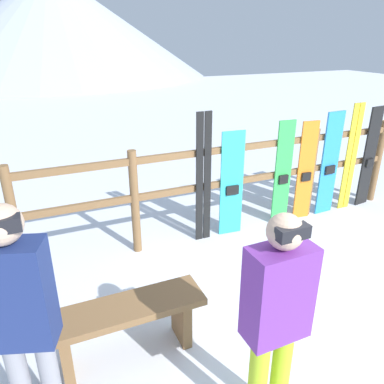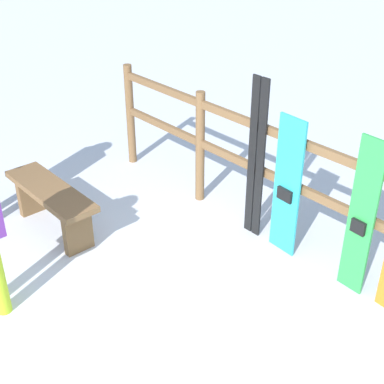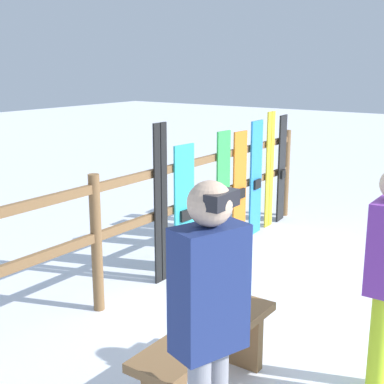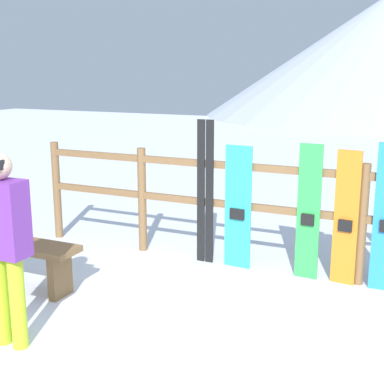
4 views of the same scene
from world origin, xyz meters
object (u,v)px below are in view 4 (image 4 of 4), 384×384
Objects in this scene: ski_pair_black at (205,193)px; person_purple at (4,236)px; bench at (21,255)px; snowboard_orange at (346,219)px; snowboard_cyan at (238,208)px; snowboard_green at (308,213)px.

person_purple is at bearing -105.22° from ski_pair_black.
snowboard_orange is (2.93, 1.49, 0.34)m from bench.
snowboard_cyan is at bearing -0.51° from ski_pair_black.
person_purple is 2.65m from snowboard_cyan.
snowboard_green is 1.03× the size of snowboard_orange.
snowboard_green is (1.83, 2.42, -0.20)m from person_purple.
snowboard_cyan is (1.77, 1.49, 0.32)m from bench.
snowboard_green is (2.55, 1.49, 0.36)m from bench.
ski_pair_black is (1.37, 1.49, 0.46)m from bench.
ski_pair_black is at bearing 179.83° from snowboard_green.
snowboard_cyan is (0.39, -0.00, -0.14)m from ski_pair_black.
snowboard_cyan is at bearing -180.00° from snowboard_green.
ski_pair_black reaches higher than snowboard_green.
bench is 0.92× the size of snowboard_cyan.
snowboard_cyan is 0.78m from snowboard_green.
snowboard_cyan is 0.96× the size of snowboard_green.
ski_pair_black is 1.19× the size of snowboard_cyan.
bench is 0.77× the size of ski_pair_black.
snowboard_orange reaches higher than bench.
snowboard_orange is (2.21, 2.42, -0.22)m from person_purple.
bench is 2.08m from ski_pair_black.
person_purple is 1.09× the size of snowboard_green.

